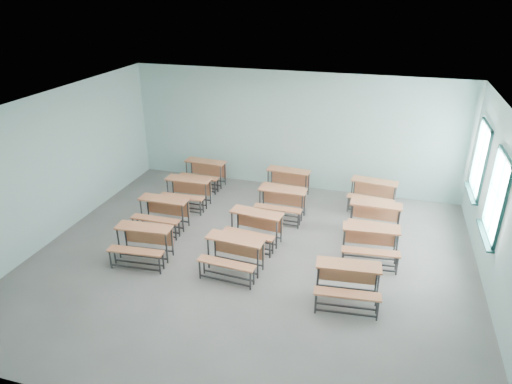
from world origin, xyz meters
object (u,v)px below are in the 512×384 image
at_px(desk_unit_r3c1, 287,179).
at_px(desk_unit_r0c1, 233,251).
at_px(desk_unit_r1c1, 255,224).
at_px(desk_unit_r3c2, 373,191).
at_px(desk_unit_r1c0, 162,210).
at_px(desk_unit_r3c0, 204,170).
at_px(desk_unit_r1c2, 370,240).
at_px(desk_unit_r2c1, 281,200).
at_px(desk_unit_r2c2, 375,215).
at_px(desk_unit_r2c0, 187,189).
at_px(desk_unit_r0c2, 348,279).
at_px(desk_unit_r0c0, 143,239).

bearing_deg(desk_unit_r3c1, desk_unit_r0c1, -89.28).
bearing_deg(desk_unit_r1c1, desk_unit_r3c2, 52.54).
bearing_deg(desk_unit_r1c0, desk_unit_r1c1, -1.61).
xyz_separation_m(desk_unit_r3c0, desk_unit_r3c2, (4.63, -0.10, 0.00)).
distance_m(desk_unit_r3c0, desk_unit_r3c2, 4.63).
xyz_separation_m(desk_unit_r1c0, desk_unit_r1c2, (4.71, -0.05, 0.00)).
distance_m(desk_unit_r1c2, desk_unit_r2c1, 2.56).
distance_m(desk_unit_r2c2, desk_unit_r3c2, 1.33).
bearing_deg(desk_unit_r2c0, desk_unit_r3c1, 28.68).
xyz_separation_m(desk_unit_r2c0, desk_unit_r2c1, (2.45, 0.04, 0.00)).
bearing_deg(desk_unit_r2c2, desk_unit_r1c0, -166.30).
xyz_separation_m(desk_unit_r0c2, desk_unit_r2c2, (0.34, 2.65, 0.00)).
xyz_separation_m(desk_unit_r0c2, desk_unit_r2c0, (-4.33, 2.78, 0.00)).
bearing_deg(desk_unit_r0c0, desk_unit_r0c1, -1.93).
bearing_deg(desk_unit_r0c1, desk_unit_r2c0, 134.37).
xyz_separation_m(desk_unit_r1c0, desk_unit_r3c2, (4.63, 2.44, 0.00)).
relative_size(desk_unit_r0c1, desk_unit_r0c2, 0.99).
bearing_deg(desk_unit_r2c1, desk_unit_r0c0, -130.35).
height_order(desk_unit_r2c0, desk_unit_r2c1, same).
xyz_separation_m(desk_unit_r0c0, desk_unit_r3c1, (2.15, 3.88, 0.00)).
bearing_deg(desk_unit_r0c0, desk_unit_r1c0, 95.14).
height_order(desk_unit_r0c2, desk_unit_r2c1, same).
bearing_deg(desk_unit_r0c0, desk_unit_r2c2, 23.76).
bearing_deg(desk_unit_r1c1, desk_unit_r1c0, -175.29).
bearing_deg(desk_unit_r1c0, desk_unit_r1c2, -0.83).
xyz_separation_m(desk_unit_r2c0, desk_unit_r3c2, (4.56, 1.20, 0.00)).
relative_size(desk_unit_r1c1, desk_unit_r3c1, 1.02).
bearing_deg(desk_unit_r0c2, desk_unit_r3c0, 131.51).
xyz_separation_m(desk_unit_r0c1, desk_unit_r3c0, (-2.16, 3.78, 0.00)).
height_order(desk_unit_r1c1, desk_unit_r3c1, same).
bearing_deg(desk_unit_r1c2, desk_unit_r3c2, 86.58).
relative_size(desk_unit_r1c1, desk_unit_r2c0, 1.06).
bearing_deg(desk_unit_r0c0, desk_unit_r1c1, 27.49).
bearing_deg(desk_unit_r0c1, desk_unit_r3c1, 90.81).
distance_m(desk_unit_r0c0, desk_unit_r0c2, 4.18).
relative_size(desk_unit_r3c1, desk_unit_r3c2, 0.98).
distance_m(desk_unit_r0c1, desk_unit_r2c0, 3.24).
distance_m(desk_unit_r0c0, desk_unit_r1c1, 2.38).
height_order(desk_unit_r0c2, desk_unit_r1c0, same).
bearing_deg(desk_unit_r3c2, desk_unit_r0c2, -86.98).
distance_m(desk_unit_r0c1, desk_unit_r1c1, 1.18).
bearing_deg(desk_unit_r1c0, desk_unit_r0c0, -80.36).
height_order(desk_unit_r1c0, desk_unit_r2c2, same).
height_order(desk_unit_r0c1, desk_unit_r3c0, same).
xyz_separation_m(desk_unit_r0c0, desk_unit_r3c2, (4.40, 3.77, 0.00)).
distance_m(desk_unit_r0c2, desk_unit_r2c1, 3.39).
xyz_separation_m(desk_unit_r0c1, desk_unit_r2c0, (-2.09, 2.48, 0.00)).
xyz_separation_m(desk_unit_r2c1, desk_unit_r2c2, (2.22, -0.17, 0.00)).
bearing_deg(desk_unit_r1c2, desk_unit_r3c0, 145.83).
xyz_separation_m(desk_unit_r1c1, desk_unit_r1c2, (2.46, 0.00, 0.00)).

